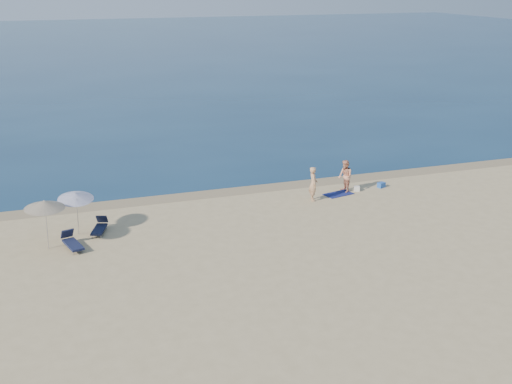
{
  "coord_description": "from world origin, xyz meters",
  "views": [
    {
      "loc": [
        -10.82,
        -13.67,
        11.57
      ],
      "look_at": [
        -0.64,
        16.0,
        1.0
      ],
      "focal_mm": 45.0,
      "sensor_mm": 36.0,
      "label": 1
    }
  ],
  "objects_px": {
    "person_left": "(313,184)",
    "person_right": "(345,176)",
    "blue_cooler": "(381,185)",
    "umbrella_near": "(75,196)"
  },
  "relations": [
    {
      "from": "person_left",
      "to": "person_right",
      "type": "distance_m",
      "value": 2.4
    },
    {
      "from": "blue_cooler",
      "to": "umbrella_near",
      "type": "xyz_separation_m",
      "value": [
        -17.07,
        -1.51,
        1.72
      ]
    },
    {
      "from": "person_left",
      "to": "blue_cooler",
      "type": "height_order",
      "value": "person_left"
    },
    {
      "from": "person_right",
      "to": "blue_cooler",
      "type": "height_order",
      "value": "person_right"
    },
    {
      "from": "person_right",
      "to": "umbrella_near",
      "type": "xyz_separation_m",
      "value": [
        -14.7,
        -1.48,
        0.95
      ]
    },
    {
      "from": "person_left",
      "to": "umbrella_near",
      "type": "bearing_deg",
      "value": 106.15
    },
    {
      "from": "person_left",
      "to": "blue_cooler",
      "type": "xyz_separation_m",
      "value": [
        4.65,
        0.77,
        -0.79
      ]
    },
    {
      "from": "blue_cooler",
      "to": "umbrella_near",
      "type": "relative_size",
      "value": 0.19
    },
    {
      "from": "person_left",
      "to": "blue_cooler",
      "type": "bearing_deg",
      "value": -67.9
    },
    {
      "from": "umbrella_near",
      "to": "blue_cooler",
      "type": "bearing_deg",
      "value": -1.35
    }
  ]
}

